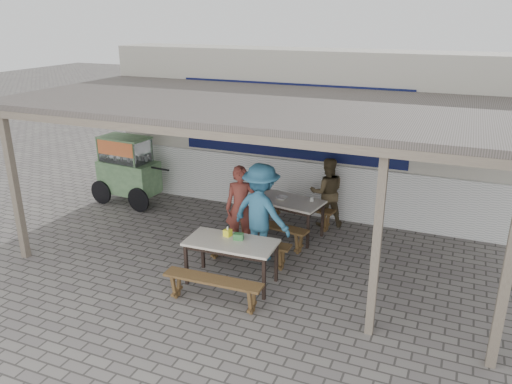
{
  "coord_description": "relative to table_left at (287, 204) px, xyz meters",
  "views": [
    {
      "loc": [
        3.17,
        -6.96,
        4.2
      ],
      "look_at": [
        -0.12,
        0.9,
        1.15
      ],
      "focal_mm": 35.0,
      "sensor_mm": 36.0,
      "label": 1
    }
  ],
  "objects": [
    {
      "name": "patron_right_table",
      "position": [
        -0.09,
        -1.15,
        0.22
      ],
      "size": [
        1.29,
        0.93,
        1.79
      ],
      "primitive_type": "imported",
      "rotation": [
        0.0,
        0.0,
        2.89
      ],
      "color": "teal",
      "rests_on": "ground"
    },
    {
      "name": "bench_left_wall",
      "position": [
        0.1,
        0.59,
        -0.33
      ],
      "size": [
        1.51,
        0.53,
        0.45
      ],
      "rotation": [
        0.0,
        0.0,
        -0.17
      ],
      "color": "brown",
      "rests_on": "ground"
    },
    {
      "name": "vendor_cart",
      "position": [
        -4.01,
        0.3,
        0.18
      ],
      "size": [
        2.02,
        0.88,
        1.58
      ],
      "rotation": [
        0.0,
        0.0,
        -0.08
      ],
      "color": "#759D69",
      "rests_on": "ground"
    },
    {
      "name": "donation_box",
      "position": [
        -0.12,
        -2.04,
        0.13
      ],
      "size": [
        0.18,
        0.14,
        0.11
      ],
      "primitive_type": "cube",
      "rotation": [
        0.0,
        0.0,
        0.22
      ],
      "color": "#377D3F",
      "rests_on": "table_right"
    },
    {
      "name": "bench_left_street",
      "position": [
        -0.1,
        -0.59,
        -0.33
      ],
      "size": [
        1.51,
        0.53,
        0.45
      ],
      "rotation": [
        0.0,
        0.0,
        -0.17
      ],
      "color": "brown",
      "rests_on": "ground"
    },
    {
      "name": "patron_wall_side",
      "position": [
        0.59,
        0.79,
        0.06
      ],
      "size": [
        0.87,
        0.79,
        1.46
      ],
      "primitive_type": "imported",
      "rotation": [
        0.0,
        0.0,
        3.56
      ],
      "color": "#4C3F29",
      "rests_on": "ground"
    },
    {
      "name": "table_right",
      "position": [
        -0.2,
        -2.14,
        0.0
      ],
      "size": [
        1.49,
        0.78,
        0.75
      ],
      "rotation": [
        0.0,
        0.0,
        0.04
      ],
      "color": "beige",
      "rests_on": "ground"
    },
    {
      "name": "patron_street_side",
      "position": [
        -0.61,
        -0.86,
        0.13
      ],
      "size": [
        0.68,
        0.57,
        1.6
      ],
      "primitive_type": "imported",
      "rotation": [
        0.0,
        0.0,
        0.37
      ],
      "color": "brown",
      "rests_on": "ground"
    },
    {
      "name": "table_left",
      "position": [
        0.0,
        0.0,
        0.0
      ],
      "size": [
        1.49,
        0.98,
        0.75
      ],
      "rotation": [
        0.0,
        0.0,
        -0.17
      ],
      "color": "beige",
      "rests_on": "ground"
    },
    {
      "name": "condiment_jar",
      "position": [
        0.47,
        0.12,
        0.12
      ],
      "size": [
        0.08,
        0.08,
        0.09
      ],
      "primitive_type": "cylinder",
      "color": "beige",
      "rests_on": "table_left"
    },
    {
      "name": "bench_right_street",
      "position": [
        -0.17,
        -2.86,
        -0.33
      ],
      "size": [
        1.57,
        0.34,
        0.45
      ],
      "rotation": [
        0.0,
        0.0,
        0.04
      ],
      "color": "brown",
      "rests_on": "ground"
    },
    {
      "name": "tissue_box",
      "position": [
        -0.34,
        -1.98,
        0.13
      ],
      "size": [
        0.13,
        0.13,
        0.11
      ],
      "primitive_type": "cube",
      "rotation": [
        0.0,
        0.0,
        -0.17
      ],
      "color": "yellow",
      "rests_on": "table_right"
    },
    {
      "name": "warung_roof",
      "position": [
        -0.18,
        -0.85,
        2.04
      ],
      "size": [
        9.0,
        4.21,
        2.81
      ],
      "color": "#5A504D",
      "rests_on": "ground"
    },
    {
      "name": "condiment_bowl",
      "position": [
        -0.11,
        -0.01,
        0.1
      ],
      "size": [
        0.25,
        0.25,
        0.05
      ],
      "primitive_type": "imported",
      "rotation": [
        0.0,
        0.0,
        -0.14
      ],
      "color": "silver",
      "rests_on": "table_left"
    },
    {
      "name": "bench_right_wall",
      "position": [
        -0.23,
        -1.43,
        -0.33
      ],
      "size": [
        1.57,
        0.34,
        0.45
      ],
      "rotation": [
        0.0,
        0.0,
        0.04
      ],
      "color": "brown",
      "rests_on": "ground"
    },
    {
      "name": "ground",
      "position": [
        -0.19,
        -1.75,
        -0.67
      ],
      "size": [
        60.0,
        60.0,
        0.0
      ],
      "primitive_type": "plane",
      "color": "slate",
      "rests_on": "ground"
    },
    {
      "name": "back_wall",
      "position": [
        -0.19,
        1.83,
        1.05
      ],
      "size": [
        9.0,
        1.28,
        3.5
      ],
      "color": "#B1AE9F",
      "rests_on": "ground"
    }
  ]
}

